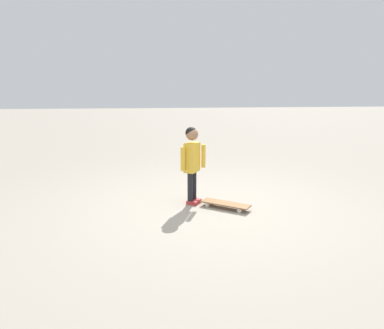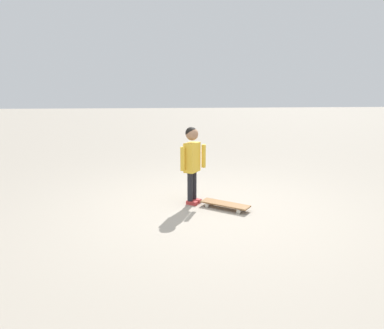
{
  "view_description": "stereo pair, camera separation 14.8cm",
  "coord_description": "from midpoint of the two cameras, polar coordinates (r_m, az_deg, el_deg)",
  "views": [
    {
      "loc": [
        4.32,
        -0.73,
        1.56
      ],
      "look_at": [
        -0.3,
        -0.16,
        0.55
      ],
      "focal_mm": 32.78,
      "sensor_mm": 36.0,
      "label": 1
    },
    {
      "loc": [
        4.33,
        -0.59,
        1.56
      ],
      "look_at": [
        -0.3,
        -0.16,
        0.55
      ],
      "focal_mm": 32.78,
      "sensor_mm": 36.0,
      "label": 2
    }
  ],
  "objects": [
    {
      "name": "child_person",
      "position": [
        4.74,
        -0.88,
        1.25
      ],
      "size": [
        0.28,
        0.36,
        1.06
      ],
      "color": "black",
      "rests_on": "ground"
    },
    {
      "name": "skateboard",
      "position": [
        4.7,
        4.57,
        -6.42
      ],
      "size": [
        0.55,
        0.64,
        0.07
      ],
      "color": "olive",
      "rests_on": "ground"
    },
    {
      "name": "ground_plane",
      "position": [
        4.65,
        1.52,
        -7.38
      ],
      "size": [
        50.0,
        50.0,
        0.0
      ],
      "primitive_type": "plane",
      "color": "#9E9384"
    }
  ]
}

